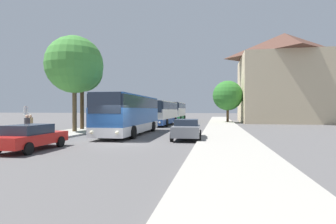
{
  "coord_description": "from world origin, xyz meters",
  "views": [
    {
      "loc": [
        6.24,
        -16.39,
        2.2
      ],
      "look_at": [
        1.46,
        9.39,
        1.96
      ],
      "focal_mm": 28.0,
      "sensor_mm": 36.0,
      "label": 1
    }
  ],
  "objects_px": {
    "pedestrian_waiting_far": "(27,128)",
    "tree_left_far": "(82,72)",
    "pedestrian_waiting_near": "(30,125)",
    "parked_car_right_near": "(187,129)",
    "bus_middle": "(162,113)",
    "tree_left_near": "(74,65)",
    "bus_front": "(130,114)",
    "parked_car_left_curb": "(31,137)",
    "bus_stop_sign": "(26,118)",
    "bus_rear": "(176,111)",
    "tree_right_near": "(228,96)"
  },
  "relations": [
    {
      "from": "bus_rear",
      "to": "pedestrian_waiting_near",
      "type": "relative_size",
      "value": 7.03
    },
    {
      "from": "bus_rear",
      "to": "bus_stop_sign",
      "type": "xyz_separation_m",
      "value": [
        -5.85,
        -33.73,
        -0.28
      ]
    },
    {
      "from": "tree_left_far",
      "to": "tree_right_near",
      "type": "xyz_separation_m",
      "value": [
        15.87,
        19.11,
        -1.68
      ]
    },
    {
      "from": "pedestrian_waiting_near",
      "to": "bus_stop_sign",
      "type": "bearing_deg",
      "value": -153.41
    },
    {
      "from": "bus_stop_sign",
      "to": "pedestrian_waiting_far",
      "type": "distance_m",
      "value": 2.3
    },
    {
      "from": "bus_middle",
      "to": "pedestrian_waiting_far",
      "type": "height_order",
      "value": "bus_middle"
    },
    {
      "from": "bus_stop_sign",
      "to": "pedestrian_waiting_far",
      "type": "bearing_deg",
      "value": -49.13
    },
    {
      "from": "pedestrian_waiting_far",
      "to": "parked_car_left_curb",
      "type": "bearing_deg",
      "value": 100.17
    },
    {
      "from": "pedestrian_waiting_far",
      "to": "tree_left_near",
      "type": "bearing_deg",
      "value": -113.3
    },
    {
      "from": "tree_left_near",
      "to": "tree_left_far",
      "type": "xyz_separation_m",
      "value": [
        -0.84,
        2.93,
        -0.2
      ]
    },
    {
      "from": "bus_front",
      "to": "bus_middle",
      "type": "xyz_separation_m",
      "value": [
        -0.03,
        14.12,
        -0.04
      ]
    },
    {
      "from": "pedestrian_waiting_near",
      "to": "pedestrian_waiting_far",
      "type": "xyz_separation_m",
      "value": [
        1.92,
        -2.74,
        0.03
      ]
    },
    {
      "from": "tree_left_far",
      "to": "tree_right_near",
      "type": "bearing_deg",
      "value": 50.29
    },
    {
      "from": "parked_car_right_near",
      "to": "pedestrian_waiting_far",
      "type": "distance_m",
      "value": 10.75
    },
    {
      "from": "parked_car_right_near",
      "to": "tree_right_near",
      "type": "relative_size",
      "value": 0.64
    },
    {
      "from": "bus_middle",
      "to": "tree_left_far",
      "type": "bearing_deg",
      "value": -120.99
    },
    {
      "from": "pedestrian_waiting_far",
      "to": "tree_left_far",
      "type": "distance_m",
      "value": 11.98
    },
    {
      "from": "parked_car_right_near",
      "to": "bus_stop_sign",
      "type": "xyz_separation_m",
      "value": [
        -11.4,
        -2.39,
        0.82
      ]
    },
    {
      "from": "pedestrian_waiting_far",
      "to": "tree_left_far",
      "type": "xyz_separation_m",
      "value": [
        -1.95,
        10.61,
        5.2
      ]
    },
    {
      "from": "tree_left_near",
      "to": "pedestrian_waiting_far",
      "type": "bearing_deg",
      "value": -81.79
    },
    {
      "from": "bus_front",
      "to": "bus_stop_sign",
      "type": "bearing_deg",
      "value": -138.91
    },
    {
      "from": "parked_car_left_curb",
      "to": "bus_stop_sign",
      "type": "height_order",
      "value": "bus_stop_sign"
    },
    {
      "from": "pedestrian_waiting_near",
      "to": "tree_left_far",
      "type": "xyz_separation_m",
      "value": [
        -0.02,
        7.87,
        5.24
      ]
    },
    {
      "from": "parked_car_left_curb",
      "to": "tree_left_near",
      "type": "distance_m",
      "value": 12.13
    },
    {
      "from": "pedestrian_waiting_near",
      "to": "pedestrian_waiting_far",
      "type": "height_order",
      "value": "pedestrian_waiting_far"
    },
    {
      "from": "parked_car_right_near",
      "to": "tree_left_near",
      "type": "xyz_separation_m",
      "value": [
        -11.05,
        3.6,
        5.64
      ]
    },
    {
      "from": "parked_car_left_curb",
      "to": "pedestrian_waiting_near",
      "type": "bearing_deg",
      "value": 126.99
    },
    {
      "from": "tree_left_near",
      "to": "tree_left_far",
      "type": "bearing_deg",
      "value": 105.99
    },
    {
      "from": "pedestrian_waiting_near",
      "to": "parked_car_right_near",
      "type": "bearing_deg",
      "value": -80.67
    },
    {
      "from": "parked_car_right_near",
      "to": "tree_right_near",
      "type": "height_order",
      "value": "tree_right_near"
    },
    {
      "from": "tree_right_near",
      "to": "bus_middle",
      "type": "bearing_deg",
      "value": -138.08
    },
    {
      "from": "bus_middle",
      "to": "pedestrian_waiting_far",
      "type": "distance_m",
      "value": 21.79
    },
    {
      "from": "bus_front",
      "to": "tree_left_far",
      "type": "relative_size",
      "value": 1.42
    },
    {
      "from": "parked_car_right_near",
      "to": "tree_left_near",
      "type": "height_order",
      "value": "tree_left_near"
    },
    {
      "from": "bus_front",
      "to": "bus_stop_sign",
      "type": "xyz_separation_m",
      "value": [
        -6.03,
        -5.49,
        -0.22
      ]
    },
    {
      "from": "pedestrian_waiting_far",
      "to": "tree_left_far",
      "type": "height_order",
      "value": "tree_left_far"
    },
    {
      "from": "parked_car_right_near",
      "to": "tree_left_far",
      "type": "xyz_separation_m",
      "value": [
        -11.89,
        6.53,
        5.44
      ]
    },
    {
      "from": "bus_stop_sign",
      "to": "pedestrian_waiting_near",
      "type": "height_order",
      "value": "bus_stop_sign"
    },
    {
      "from": "pedestrian_waiting_far",
      "to": "tree_left_near",
      "type": "height_order",
      "value": "tree_left_near"
    },
    {
      "from": "bus_front",
      "to": "bus_middle",
      "type": "bearing_deg",
      "value": 88.88
    },
    {
      "from": "pedestrian_waiting_far",
      "to": "tree_right_near",
      "type": "xyz_separation_m",
      "value": [
        13.92,
        29.72,
        3.52
      ]
    },
    {
      "from": "tree_left_near",
      "to": "bus_middle",
      "type": "bearing_deg",
      "value": 67.46
    },
    {
      "from": "tree_left_near",
      "to": "parked_car_left_curb",
      "type": "bearing_deg",
      "value": -71.86
    },
    {
      "from": "parked_car_left_curb",
      "to": "tree_left_far",
      "type": "xyz_separation_m",
      "value": [
        -4.17,
        13.11,
        5.49
      ]
    },
    {
      "from": "tree_right_near",
      "to": "pedestrian_waiting_near",
      "type": "bearing_deg",
      "value": -120.43
    },
    {
      "from": "bus_stop_sign",
      "to": "pedestrian_waiting_near",
      "type": "bearing_deg",
      "value": 113.69
    },
    {
      "from": "pedestrian_waiting_far",
      "to": "pedestrian_waiting_near",
      "type": "bearing_deg",
      "value": -86.47
    },
    {
      "from": "bus_middle",
      "to": "pedestrian_waiting_near",
      "type": "height_order",
      "value": "bus_middle"
    },
    {
      "from": "parked_car_left_curb",
      "to": "bus_stop_sign",
      "type": "bearing_deg",
      "value": 129.99
    },
    {
      "from": "bus_middle",
      "to": "parked_car_left_curb",
      "type": "bearing_deg",
      "value": -95.27
    }
  ]
}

